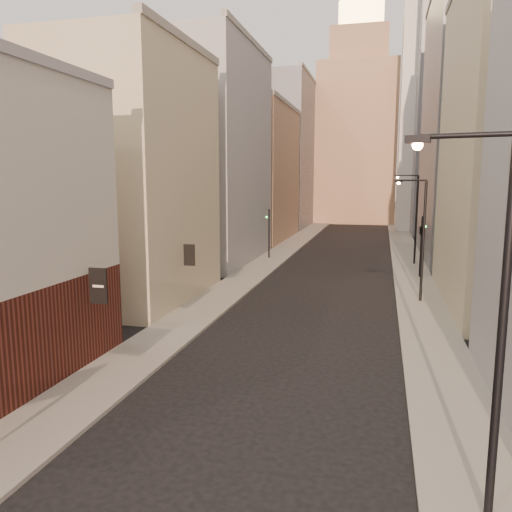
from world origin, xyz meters
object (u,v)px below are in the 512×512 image
(clock_tower, at_px, (358,125))
(traffic_light_right, at_px, (422,230))
(traffic_light_left, at_px, (269,224))
(streetlamp_mid, at_px, (420,233))
(streetlamp_far, at_px, (414,214))
(white_tower, at_px, (428,107))
(streetlamp_near, at_px, (492,310))

(clock_tower, distance_m, traffic_light_right, 56.61)
(traffic_light_left, bearing_deg, traffic_light_right, 141.63)
(streetlamp_mid, height_order, traffic_light_right, streetlamp_mid)
(clock_tower, height_order, traffic_light_left, clock_tower)
(clock_tower, distance_m, streetlamp_far, 50.23)
(streetlamp_mid, bearing_deg, white_tower, 105.08)
(clock_tower, relative_size, streetlamp_near, 5.03)
(streetlamp_near, bearing_deg, streetlamp_far, 100.95)
(white_tower, relative_size, traffic_light_right, 8.30)
(white_tower, bearing_deg, traffic_light_right, -94.22)
(streetlamp_near, bearing_deg, traffic_light_left, 121.57)
(clock_tower, xyz_separation_m, traffic_light_left, (-5.91, -47.78, -14.16))
(streetlamp_mid, distance_m, traffic_light_right, 8.41)
(white_tower, relative_size, streetlamp_mid, 5.25)
(white_tower, height_order, traffic_light_left, white_tower)
(streetlamp_far, bearing_deg, white_tower, 92.77)
(clock_tower, bearing_deg, streetlamp_far, -80.81)
(white_tower, relative_size, streetlamp_far, 5.00)
(streetlamp_near, bearing_deg, traffic_light_right, 100.28)
(clock_tower, bearing_deg, traffic_light_right, -81.60)
(streetlamp_near, height_order, streetlamp_far, streetlamp_near)
(white_tower, bearing_deg, streetlamp_near, -93.02)
(streetlamp_near, distance_m, traffic_light_right, 29.98)
(white_tower, height_order, streetlamp_far, white_tower)
(streetlamp_near, relative_size, streetlamp_far, 1.07)
(streetlamp_mid, relative_size, streetlamp_far, 0.95)
(clock_tower, bearing_deg, white_tower, -51.84)
(clock_tower, xyz_separation_m, streetlamp_far, (7.75, -47.92, -12.89))
(streetlamp_near, bearing_deg, white_tower, 98.66)
(white_tower, distance_m, streetlamp_far, 36.79)
(traffic_light_left, distance_m, traffic_light_right, 15.40)
(streetlamp_near, distance_m, streetlamp_mid, 21.60)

